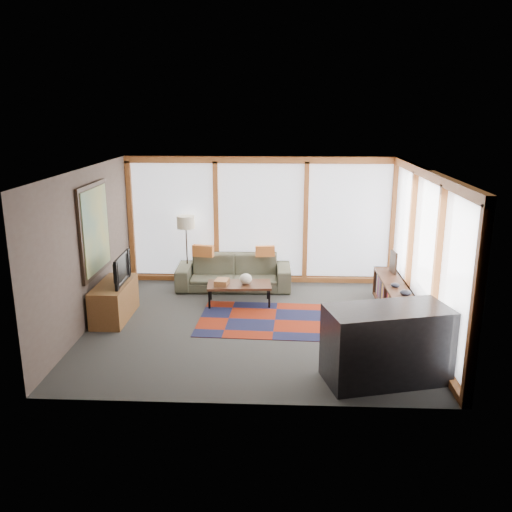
{
  "coord_description": "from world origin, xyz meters",
  "views": [
    {
      "loc": [
        0.42,
        -8.44,
        3.51
      ],
      "look_at": [
        0.0,
        0.4,
        1.1
      ],
      "focal_mm": 38.0,
      "sensor_mm": 36.0,
      "label": 1
    }
  ],
  "objects_px": {
    "sofa": "(234,272)",
    "television": "(117,269)",
    "coffee_table": "(239,294)",
    "bookshelf": "(395,299)",
    "bar_counter": "(387,344)",
    "floor_lamp": "(187,251)",
    "tv_console": "(114,301)"
  },
  "relations": [
    {
      "from": "sofa",
      "to": "television",
      "type": "relative_size",
      "value": 2.6
    },
    {
      "from": "tv_console",
      "to": "bar_counter",
      "type": "xyz_separation_m",
      "value": [
        4.27,
        -2.02,
        0.19
      ]
    },
    {
      "from": "bookshelf",
      "to": "bar_counter",
      "type": "relative_size",
      "value": 1.38
    },
    {
      "from": "sofa",
      "to": "floor_lamp",
      "type": "bearing_deg",
      "value": 169.85
    },
    {
      "from": "sofa",
      "to": "television",
      "type": "distance_m",
      "value": 2.56
    },
    {
      "from": "floor_lamp",
      "to": "bar_counter",
      "type": "relative_size",
      "value": 0.9
    },
    {
      "from": "coffee_table",
      "to": "bookshelf",
      "type": "bearing_deg",
      "value": -8.35
    },
    {
      "from": "sofa",
      "to": "bar_counter",
      "type": "relative_size",
      "value": 1.41
    },
    {
      "from": "floor_lamp",
      "to": "bar_counter",
      "type": "height_order",
      "value": "floor_lamp"
    },
    {
      "from": "floor_lamp",
      "to": "coffee_table",
      "type": "bearing_deg",
      "value": -42.67
    },
    {
      "from": "coffee_table",
      "to": "tv_console",
      "type": "relative_size",
      "value": 0.93
    },
    {
      "from": "floor_lamp",
      "to": "sofa",
      "type": "bearing_deg",
      "value": -8.43
    },
    {
      "from": "sofa",
      "to": "coffee_table",
      "type": "height_order",
      "value": "sofa"
    },
    {
      "from": "sofa",
      "to": "bar_counter",
      "type": "distance_m",
      "value": 4.41
    },
    {
      "from": "tv_console",
      "to": "television",
      "type": "height_order",
      "value": "television"
    },
    {
      "from": "sofa",
      "to": "floor_lamp",
      "type": "relative_size",
      "value": 1.56
    },
    {
      "from": "floor_lamp",
      "to": "bookshelf",
      "type": "bearing_deg",
      "value": -20.49
    },
    {
      "from": "bookshelf",
      "to": "bar_counter",
      "type": "bearing_deg",
      "value": -103.98
    },
    {
      "from": "bookshelf",
      "to": "bar_counter",
      "type": "height_order",
      "value": "bar_counter"
    },
    {
      "from": "floor_lamp",
      "to": "tv_console",
      "type": "xyz_separation_m",
      "value": [
        -0.95,
        -1.86,
        -0.41
      ]
    },
    {
      "from": "television",
      "to": "bookshelf",
      "type": "bearing_deg",
      "value": -86.81
    },
    {
      "from": "tv_console",
      "to": "television",
      "type": "bearing_deg",
      "value": 11.86
    },
    {
      "from": "sofa",
      "to": "bookshelf",
      "type": "xyz_separation_m",
      "value": [
        2.95,
        -1.32,
        -0.05
      ]
    },
    {
      "from": "coffee_table",
      "to": "tv_console",
      "type": "bearing_deg",
      "value": -159.04
    },
    {
      "from": "sofa",
      "to": "coffee_table",
      "type": "relative_size",
      "value": 1.95
    },
    {
      "from": "floor_lamp",
      "to": "television",
      "type": "xyz_separation_m",
      "value": [
        -0.87,
        -1.84,
        0.15
      ]
    },
    {
      "from": "coffee_table",
      "to": "television",
      "type": "bearing_deg",
      "value": -158.68
    },
    {
      "from": "coffee_table",
      "to": "tv_console",
      "type": "height_order",
      "value": "tv_console"
    },
    {
      "from": "coffee_table",
      "to": "television",
      "type": "relative_size",
      "value": 1.33
    },
    {
      "from": "tv_console",
      "to": "bookshelf",
      "type": "bearing_deg",
      "value": 4.66
    },
    {
      "from": "sofa",
      "to": "television",
      "type": "bearing_deg",
      "value": -138.92
    },
    {
      "from": "bookshelf",
      "to": "television",
      "type": "bearing_deg",
      "value": -175.46
    }
  ]
}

